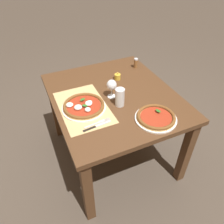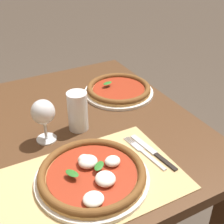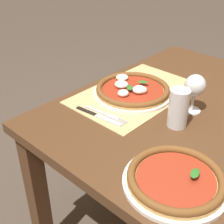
# 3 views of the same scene
# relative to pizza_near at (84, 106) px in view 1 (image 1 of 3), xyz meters

# --- Properties ---
(ground_plane) EXTENTS (24.00, 24.00, 0.00)m
(ground_plane) POSITION_rel_pizza_near_xyz_m (-0.07, 0.28, -0.76)
(ground_plane) COLOR #473D33
(dining_table) EXTENTS (1.14, 0.99, 0.74)m
(dining_table) POSITION_rel_pizza_near_xyz_m (-0.07, 0.28, -0.13)
(dining_table) COLOR #4C301C
(dining_table) RESTS_ON ground
(paper_placemat) EXTENTS (0.55, 0.35, 0.00)m
(paper_placemat) POSITION_rel_pizza_near_xyz_m (-0.02, -0.00, -0.02)
(paper_placemat) COLOR tan
(paper_placemat) RESTS_ON dining_table
(pizza_near) EXTENTS (0.33, 0.33, 0.05)m
(pizza_near) POSITION_rel_pizza_near_xyz_m (0.00, 0.00, 0.00)
(pizza_near) COLOR white
(pizza_near) RESTS_ON paper_placemat
(pizza_far) EXTENTS (0.30, 0.30, 0.04)m
(pizza_far) POSITION_rel_pizza_near_xyz_m (0.33, 0.43, -0.00)
(pizza_far) COLOR white
(pizza_far) RESTS_ON dining_table
(wine_glass) EXTENTS (0.08, 0.08, 0.16)m
(wine_glass) POSITION_rel_pizza_near_xyz_m (-0.06, 0.26, 0.08)
(wine_glass) COLOR silver
(wine_glass) RESTS_ON dining_table
(pint_glass) EXTENTS (0.07, 0.07, 0.15)m
(pint_glass) POSITION_rel_pizza_near_xyz_m (0.07, 0.27, 0.05)
(pint_glass) COLOR silver
(pint_glass) RESTS_ON dining_table
(fork) EXTENTS (0.04, 0.20, 0.00)m
(fork) POSITION_rel_pizza_near_xyz_m (0.20, 0.03, -0.02)
(fork) COLOR #B7B7BC
(fork) RESTS_ON paper_placemat
(knife) EXTENTS (0.04, 0.22, 0.01)m
(knife) POSITION_rel_pizza_near_xyz_m (0.23, 0.02, -0.02)
(knife) COLOR black
(knife) RESTS_ON paper_placemat
(votive_candle) EXTENTS (0.06, 0.06, 0.07)m
(votive_candle) POSITION_rel_pizza_near_xyz_m (-0.28, 0.42, 0.00)
(votive_candle) COLOR gold
(votive_candle) RESTS_ON dining_table
(pepper_shaker) EXTENTS (0.04, 0.04, 0.10)m
(pepper_shaker) POSITION_rel_pizza_near_xyz_m (-0.41, 0.67, 0.03)
(pepper_shaker) COLOR brown
(pepper_shaker) RESTS_ON dining_table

